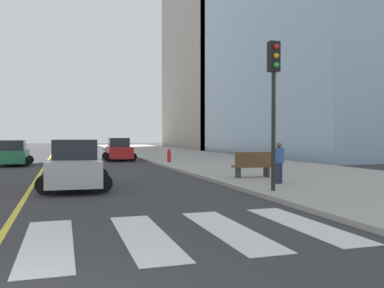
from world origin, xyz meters
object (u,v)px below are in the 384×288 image
object	(u,v)px
car_red_nearest	(119,150)
car_silver_second	(75,166)
park_bench	(253,165)
car_green_third	(13,154)
traffic_light_near_corner	(274,86)
fire_hydrant	(169,156)
pedestrian_waiting_east	(279,161)

from	to	relation	value
car_red_nearest	car_silver_second	bearing A→B (deg)	79.13
park_bench	car_silver_second	bearing A→B (deg)	97.18
car_green_third	traffic_light_near_corner	world-z (taller)	traffic_light_near_corner
fire_hydrant	pedestrian_waiting_east	bearing A→B (deg)	-86.29
fire_hydrant	car_silver_second	bearing A→B (deg)	-119.11
park_bench	fire_hydrant	bearing A→B (deg)	8.12
park_bench	traffic_light_near_corner	bearing A→B (deg)	166.35
car_green_third	fire_hydrant	xyz separation A→B (m)	(10.17, -1.74, -0.21)
car_red_nearest	car_green_third	bearing A→B (deg)	27.94
car_red_nearest	fire_hydrant	world-z (taller)	car_red_nearest
car_green_third	pedestrian_waiting_east	world-z (taller)	pedestrian_waiting_east
car_red_nearest	car_green_third	distance (m)	8.25
car_silver_second	park_bench	distance (m)	7.57
car_silver_second	traffic_light_near_corner	distance (m)	7.78
traffic_light_near_corner	fire_hydrant	xyz separation A→B (m)	(0.30, 15.49, -3.05)
car_silver_second	pedestrian_waiting_east	distance (m)	7.71
fire_hydrant	park_bench	bearing A→B (deg)	-85.10
park_bench	fire_hydrant	world-z (taller)	park_bench
car_red_nearest	park_bench	xyz separation A→B (m)	(3.74, -16.69, -0.15)
car_silver_second	park_bench	size ratio (longest dim) A/B	2.30
car_silver_second	car_green_third	xyz separation A→B (m)	(-3.59, 13.56, -0.07)
car_green_third	pedestrian_waiting_east	bearing A→B (deg)	-54.21
traffic_light_near_corner	park_bench	distance (m)	5.27
car_green_third	pedestrian_waiting_east	xyz separation A→B (m)	(11.06, -15.45, 0.23)
car_red_nearest	traffic_light_near_corner	world-z (taller)	traffic_light_near_corner
park_bench	pedestrian_waiting_east	size ratio (longest dim) A/B	1.15
car_silver_second	car_green_third	distance (m)	14.02
car_green_third	traffic_light_near_corner	xyz separation A→B (m)	(9.87, -17.22, 2.84)
car_red_nearest	traffic_light_near_corner	bearing A→B (deg)	98.36
fire_hydrant	car_red_nearest	bearing A→B (deg)	117.19
car_silver_second	traffic_light_near_corner	xyz separation A→B (m)	(6.28, -3.67, 2.77)
traffic_light_near_corner	pedestrian_waiting_east	world-z (taller)	traffic_light_near_corner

